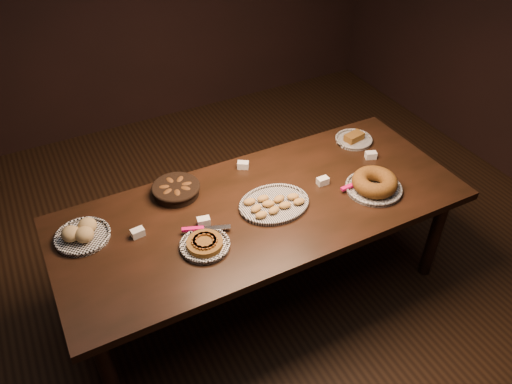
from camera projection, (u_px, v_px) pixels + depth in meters
name	position (u px, v px, depth m)	size (l,w,h in m)	color
ground	(262.00, 289.00, 3.37)	(5.00, 5.00, 0.00)	black
buffet_table	(263.00, 215.00, 2.94)	(2.40, 1.00, 0.75)	black
apple_tart_plate	(205.00, 244.00, 2.62)	(0.32, 0.29, 0.05)	white
madeleine_platter	(274.00, 204.00, 2.87)	(0.42, 0.34, 0.05)	black
bundt_cake_plate	(374.00, 184.00, 2.98)	(0.37, 0.34, 0.11)	black
croissant_basket	(176.00, 189.00, 2.94)	(0.34, 0.34, 0.07)	black
bread_roll_plate	(82.00, 234.00, 2.66)	(0.30, 0.30, 0.09)	white
loaf_plate	(354.00, 139.00, 3.40)	(0.25, 0.25, 0.06)	black
tent_cards	(261.00, 189.00, 2.98)	(1.64, 0.44, 0.04)	white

